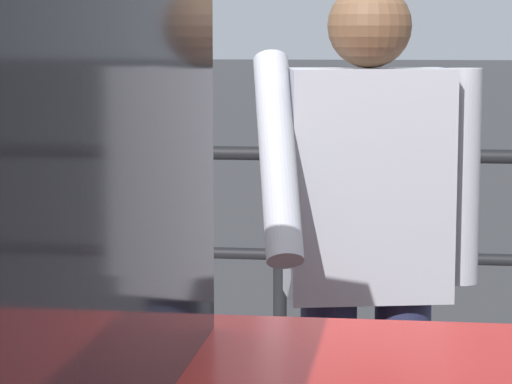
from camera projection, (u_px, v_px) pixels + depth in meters
The scene contains 3 objects.
parking_meter at pixel (119, 246), 3.01m from camera, with size 0.15×0.16×1.37m.
pedestrian_at_meter at pixel (367, 254), 3.09m from camera, with size 0.60×0.56×1.62m.
background_railing at pixel (280, 211), 5.11m from camera, with size 24.06×0.06×1.02m.
Camera 1 is at (0.57, -2.52, 1.62)m, focal length 82.45 mm.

